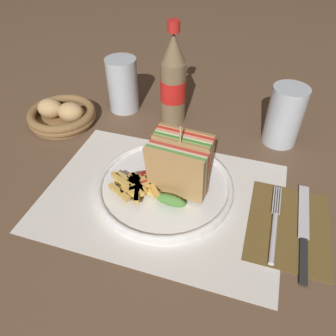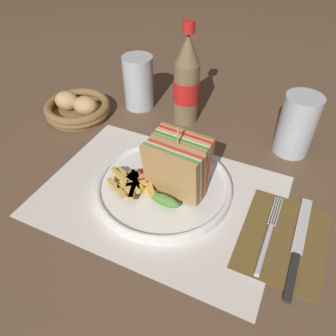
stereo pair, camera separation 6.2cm
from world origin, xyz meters
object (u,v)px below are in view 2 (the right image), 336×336
club_sandwich (177,168)px  knife (298,245)px  glass_far (139,86)px  coke_bottle_near (187,82)px  fork (267,240)px  glass_near (296,129)px  plate_main (164,186)px  bread_basket (77,108)px

club_sandwich → knife: club_sandwich is taller
glass_far → knife: bearing=-32.0°
coke_bottle_near → glass_far: coke_bottle_near is taller
fork → glass_near: (-0.01, 0.27, 0.05)m
fork → glass_far: bearing=143.5°
plate_main → bread_basket: size_ratio=1.62×
glass_far → glass_near: bearing=-3.7°
club_sandwich → fork: club_sandwich is taller
plate_main → glass_far: 0.32m
knife → bread_basket: bread_basket is taller
plate_main → glass_far: bearing=127.1°
knife → glass_far: (-0.45, 0.28, 0.05)m
glass_near → coke_bottle_near: bearing=177.1°
plate_main → club_sandwich: size_ratio=1.90×
fork → bread_basket: bread_basket is taller
glass_near → club_sandwich: bearing=-126.1°
coke_bottle_near → plate_main: bearing=-76.6°
knife → glass_near: size_ratio=1.61×
plate_main → glass_far: glass_far is taller
glass_far → bread_basket: bearing=-138.0°
knife → coke_bottle_near: bearing=139.4°
knife → glass_near: (-0.06, 0.26, 0.05)m
plate_main → club_sandwich: (0.03, -0.00, 0.06)m
club_sandwich → glass_far: (-0.22, 0.26, -0.01)m
club_sandwich → bread_basket: club_sandwich is taller
fork → knife: bearing=16.5°
bread_basket → knife: bearing=-17.0°
glass_far → plate_main: bearing=-52.9°
glass_near → glass_far: bearing=176.3°
fork → glass_far: 0.50m
glass_near → glass_far: (-0.39, 0.03, 0.00)m
knife → glass_near: bearing=102.5°
club_sandwich → bread_basket: size_ratio=0.85×
plate_main → fork: plate_main is taller
glass_near → fork: bearing=-88.1°
plate_main → club_sandwich: club_sandwich is taller
coke_bottle_near → glass_near: (0.26, -0.01, -0.04)m
fork → coke_bottle_near: coke_bottle_near is taller
knife → coke_bottle_near: coke_bottle_near is taller
plate_main → knife: 0.26m
knife → club_sandwich: bearing=174.5°
club_sandwich → bread_basket: 0.38m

